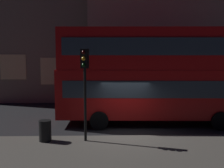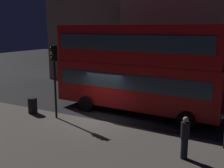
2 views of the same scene
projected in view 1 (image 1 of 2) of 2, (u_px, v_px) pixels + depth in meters
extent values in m
plane|color=#232326|center=(126.00, 135.00, 15.05)|extent=(80.00, 80.00, 0.00)
cube|color=#5B564F|center=(135.00, 167.00, 10.94)|extent=(44.00, 7.43, 0.12)
cube|color=#F9E09E|center=(13.00, 67.00, 22.96)|extent=(1.93, 0.06, 1.88)
cube|color=#F9E09E|center=(53.00, 71.00, 23.08)|extent=(1.93, 0.06, 2.03)
cube|color=#F2D18C|center=(93.00, 72.00, 23.17)|extent=(1.93, 0.06, 2.36)
cube|color=#E5C67F|center=(133.00, 72.00, 23.25)|extent=(1.93, 0.06, 2.52)
cube|color=#F2D18C|center=(124.00, 72.00, 22.08)|extent=(1.49, 0.06, 2.20)
cube|color=#E5C67F|center=(156.00, 75.00, 22.17)|extent=(1.49, 0.06, 2.38)
cube|color=#E5C67F|center=(188.00, 72.00, 22.21)|extent=(1.49, 0.06, 2.31)
cube|color=#F9E09E|center=(220.00, 75.00, 22.30)|extent=(1.49, 0.06, 2.02)
cube|color=#B20F0F|center=(151.00, 92.00, 17.01)|extent=(10.35, 2.91, 2.63)
cube|color=#B20F0F|center=(152.00, 48.00, 16.71)|extent=(10.14, 2.86, 2.21)
cube|color=#2D3842|center=(151.00, 86.00, 16.97)|extent=(9.53, 2.94, 0.90)
cube|color=#2D3842|center=(152.00, 46.00, 16.69)|extent=(9.53, 2.94, 0.90)
cylinder|color=black|center=(206.00, 111.00, 18.43)|extent=(0.98, 0.28, 0.98)
cylinder|color=black|center=(221.00, 121.00, 15.84)|extent=(0.98, 0.28, 0.98)
cylinder|color=black|center=(102.00, 110.00, 18.51)|extent=(0.98, 0.28, 0.98)
cylinder|color=black|center=(99.00, 121.00, 15.92)|extent=(0.98, 0.28, 0.98)
cylinder|color=black|center=(85.00, 105.00, 13.59)|extent=(0.12, 0.12, 3.27)
cube|color=black|center=(85.00, 59.00, 13.33)|extent=(0.38, 0.34, 0.85)
sphere|color=black|center=(83.00, 52.00, 13.15)|extent=(0.17, 0.17, 0.17)
sphere|color=orange|center=(84.00, 59.00, 13.19)|extent=(0.17, 0.17, 0.17)
sphere|color=black|center=(84.00, 65.00, 13.22)|extent=(0.17, 0.17, 0.17)
cylinder|color=black|center=(45.00, 131.00, 13.69)|extent=(0.55, 0.55, 0.95)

